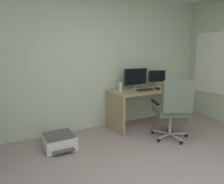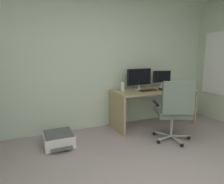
{
  "view_description": "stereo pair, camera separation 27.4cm",
  "coord_description": "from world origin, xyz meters",
  "px_view_note": "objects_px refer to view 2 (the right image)",
  "views": [
    {
      "loc": [
        -1.29,
        -1.03,
        1.42
      ],
      "look_at": [
        0.26,
        1.81,
        0.81
      ],
      "focal_mm": 32.52,
      "sensor_mm": 36.0,
      "label": 1
    },
    {
      "loc": [
        -1.04,
        -1.16,
        1.42
      ],
      "look_at": [
        0.26,
        1.81,
        0.81
      ],
      "focal_mm": 32.52,
      "sensor_mm": 36.0,
      "label": 2
    }
  ],
  "objects_px": {
    "monitor_main": "(139,78)",
    "monitor_secondary": "(162,78)",
    "office_chair": "(174,109)",
    "desk": "(154,98)",
    "computer_mouse": "(161,89)",
    "desktop_speaker": "(122,87)",
    "printer": "(59,139)",
    "keyboard": "(148,90)"
  },
  "relations": [
    {
      "from": "office_chair",
      "to": "computer_mouse",
      "type": "bearing_deg",
      "value": 68.88
    },
    {
      "from": "monitor_main",
      "to": "computer_mouse",
      "type": "xyz_separation_m",
      "value": [
        0.36,
        -0.23,
        -0.22
      ]
    },
    {
      "from": "monitor_main",
      "to": "desktop_speaker",
      "type": "bearing_deg",
      "value": -173.01
    },
    {
      "from": "monitor_main",
      "to": "desktop_speaker",
      "type": "height_order",
      "value": "monitor_main"
    },
    {
      "from": "office_chair",
      "to": "printer",
      "type": "height_order",
      "value": "office_chair"
    },
    {
      "from": "desk",
      "to": "monitor_main",
      "type": "xyz_separation_m",
      "value": [
        -0.27,
        0.13,
        0.41
      ]
    },
    {
      "from": "monitor_secondary",
      "to": "computer_mouse",
      "type": "distance_m",
      "value": 0.35
    },
    {
      "from": "office_chair",
      "to": "keyboard",
      "type": "bearing_deg",
      "value": 90.8
    },
    {
      "from": "desk",
      "to": "monitor_main",
      "type": "distance_m",
      "value": 0.51
    },
    {
      "from": "keyboard",
      "to": "office_chair",
      "type": "bearing_deg",
      "value": -90.77
    },
    {
      "from": "desk",
      "to": "printer",
      "type": "xyz_separation_m",
      "value": [
        -1.91,
        -0.19,
        -0.45
      ]
    },
    {
      "from": "office_chair",
      "to": "desk",
      "type": "bearing_deg",
      "value": 77.16
    },
    {
      "from": "computer_mouse",
      "to": "desktop_speaker",
      "type": "height_order",
      "value": "desktop_speaker"
    },
    {
      "from": "monitor_main",
      "to": "office_chair",
      "type": "relative_size",
      "value": 0.54
    },
    {
      "from": "monitor_main",
      "to": "printer",
      "type": "xyz_separation_m",
      "value": [
        -1.64,
        -0.33,
        -0.86
      ]
    },
    {
      "from": "monitor_main",
      "to": "computer_mouse",
      "type": "relative_size",
      "value": 5.51
    },
    {
      "from": "desk",
      "to": "office_chair",
      "type": "relative_size",
      "value": 1.62
    },
    {
      "from": "office_chair",
      "to": "printer",
      "type": "distance_m",
      "value": 1.89
    },
    {
      "from": "monitor_main",
      "to": "desk",
      "type": "bearing_deg",
      "value": -26.31
    },
    {
      "from": "desk",
      "to": "computer_mouse",
      "type": "xyz_separation_m",
      "value": [
        0.09,
        -0.1,
        0.2
      ]
    },
    {
      "from": "desktop_speaker",
      "to": "monitor_main",
      "type": "bearing_deg",
      "value": 6.99
    },
    {
      "from": "monitor_main",
      "to": "monitor_secondary",
      "type": "relative_size",
      "value": 1.41
    },
    {
      "from": "monitor_main",
      "to": "printer",
      "type": "height_order",
      "value": "monitor_main"
    },
    {
      "from": "keyboard",
      "to": "computer_mouse",
      "type": "bearing_deg",
      "value": -5.62
    },
    {
      "from": "computer_mouse",
      "to": "desktop_speaker",
      "type": "relative_size",
      "value": 0.59
    },
    {
      "from": "desktop_speaker",
      "to": "office_chair",
      "type": "bearing_deg",
      "value": -62.35
    },
    {
      "from": "desk",
      "to": "computer_mouse",
      "type": "relative_size",
      "value": 16.58
    },
    {
      "from": "monitor_secondary",
      "to": "computer_mouse",
      "type": "height_order",
      "value": "monitor_secondary"
    },
    {
      "from": "printer",
      "to": "office_chair",
      "type": "bearing_deg",
      "value": -19.82
    },
    {
      "from": "desk",
      "to": "monitor_secondary",
      "type": "height_order",
      "value": "monitor_secondary"
    },
    {
      "from": "desk",
      "to": "monitor_main",
      "type": "relative_size",
      "value": 3.01
    },
    {
      "from": "monitor_secondary",
      "to": "computer_mouse",
      "type": "bearing_deg",
      "value": -128.02
    },
    {
      "from": "desktop_speaker",
      "to": "office_chair",
      "type": "xyz_separation_m",
      "value": [
        0.47,
        -0.9,
        -0.25
      ]
    },
    {
      "from": "monitor_main",
      "to": "office_chair",
      "type": "xyz_separation_m",
      "value": [
        0.08,
        -0.95,
        -0.4
      ]
    },
    {
      "from": "keyboard",
      "to": "desktop_speaker",
      "type": "bearing_deg",
      "value": 158.66
    },
    {
      "from": "office_chair",
      "to": "printer",
      "type": "xyz_separation_m",
      "value": [
        -1.72,
        0.62,
        -0.46
      ]
    },
    {
      "from": "monitor_main",
      "to": "monitor_secondary",
      "type": "height_order",
      "value": "monitor_main"
    },
    {
      "from": "desktop_speaker",
      "to": "printer",
      "type": "height_order",
      "value": "desktop_speaker"
    },
    {
      "from": "keyboard",
      "to": "monitor_secondary",
      "type": "bearing_deg",
      "value": 22.92
    },
    {
      "from": "desktop_speaker",
      "to": "printer",
      "type": "xyz_separation_m",
      "value": [
        -1.25,
        -0.28,
        -0.71
      ]
    },
    {
      "from": "computer_mouse",
      "to": "desk",
      "type": "bearing_deg",
      "value": 129.69
    },
    {
      "from": "desktop_speaker",
      "to": "office_chair",
      "type": "height_order",
      "value": "office_chair"
    }
  ]
}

